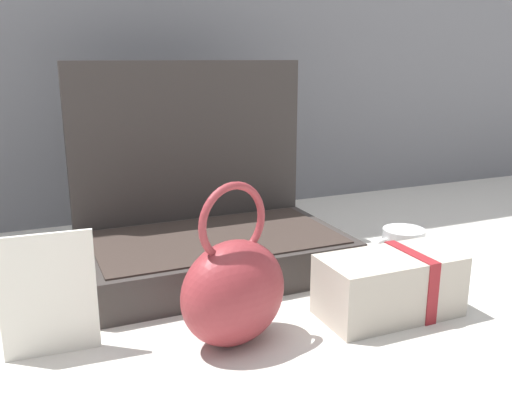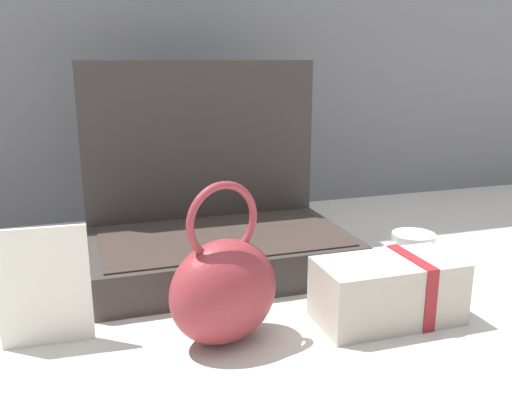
% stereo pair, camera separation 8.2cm
% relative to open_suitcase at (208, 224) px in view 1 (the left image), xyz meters
% --- Properties ---
extents(ground_plane, '(6.00, 6.00, 0.00)m').
position_rel_open_suitcase_xyz_m(ground_plane, '(0.05, -0.16, -0.09)').
color(ground_plane, beige).
extents(open_suitcase, '(0.48, 0.31, 0.40)m').
position_rel_open_suitcase_xyz_m(open_suitcase, '(0.00, 0.00, 0.00)').
color(open_suitcase, '#332D2B').
rests_on(open_suitcase, ground_plane).
extents(teal_pouch_handbag, '(0.19, 0.16, 0.24)m').
position_rel_open_suitcase_xyz_m(teal_pouch_handbag, '(-0.06, -0.30, -0.00)').
color(teal_pouch_handbag, maroon).
rests_on(teal_pouch_handbag, ground_plane).
extents(cream_toiletry_bag, '(0.22, 0.12, 0.10)m').
position_rel_open_suitcase_xyz_m(cream_toiletry_bag, '(0.20, -0.32, -0.04)').
color(cream_toiletry_bag, '#B2A899').
rests_on(cream_toiletry_bag, ground_plane).
extents(coffee_mug, '(0.11, 0.08, 0.08)m').
position_rel_open_suitcase_xyz_m(coffee_mug, '(0.34, -0.17, -0.05)').
color(coffee_mug, silver).
rests_on(coffee_mug, ground_plane).
extents(info_card_left, '(0.13, 0.01, 0.18)m').
position_rel_open_suitcase_xyz_m(info_card_left, '(-0.31, -0.23, 0.00)').
color(info_card_left, silver).
rests_on(info_card_left, ground_plane).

